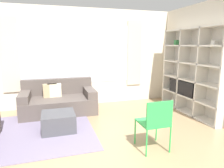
% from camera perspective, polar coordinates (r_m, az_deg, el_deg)
% --- Properties ---
extents(wall_back, '(6.76, 0.11, 2.70)m').
position_cam_1_polar(wall_back, '(5.69, -9.91, 7.44)').
color(wall_back, beige).
rests_on(wall_back, ground_plane).
extents(wall_right, '(0.07, 4.43, 2.70)m').
position_cam_1_polar(wall_right, '(5.34, 24.53, 6.32)').
color(wall_right, beige).
rests_on(wall_right, ground_plane).
extents(area_rug, '(2.47, 2.17, 0.01)m').
position_cam_1_polar(area_rug, '(4.35, -22.57, -12.72)').
color(area_rug, slate).
rests_on(area_rug, ground_plane).
extents(shelving_unit, '(0.35, 2.08, 2.11)m').
position_cam_1_polar(shelving_unit, '(5.34, 22.08, 3.14)').
color(shelving_unit, silver).
rests_on(shelving_unit, ground_plane).
extents(couch_main, '(1.81, 0.99, 0.82)m').
position_cam_1_polar(couch_main, '(5.30, -14.99, -4.71)').
color(couch_main, '#564C47').
rests_on(couch_main, ground_plane).
extents(ottoman, '(0.65, 0.63, 0.37)m').
position_cam_1_polar(ottoman, '(4.23, -15.02, -10.35)').
color(ottoman, '#47474C').
rests_on(ottoman, ground_plane).
extents(folding_chair, '(0.44, 0.46, 0.86)m').
position_cam_1_polar(folding_chair, '(3.30, 12.26, -10.17)').
color(folding_chair, green).
rests_on(folding_chair, ground_plane).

